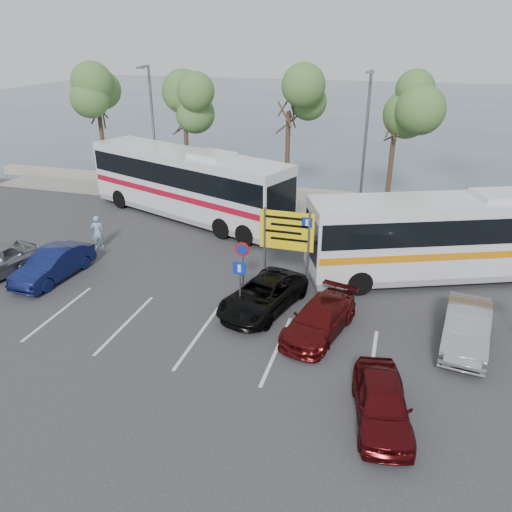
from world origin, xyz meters
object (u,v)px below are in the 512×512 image
(suv_black, at_px, (263,295))
(pedestrian_far, at_px, (425,258))
(direction_sign, at_px, (287,237))
(pedestrian_near, at_px, (98,232))
(car_silver_b, at_px, (466,328))
(coach_bus_left, at_px, (188,186))
(street_lamp_left, at_px, (153,126))
(coach_bus_right, at_px, (451,240))
(car_blue, at_px, (53,264))
(car_red, at_px, (382,403))
(street_lamp_right, at_px, (365,138))
(car_maroon, at_px, (319,319))

(suv_black, bearing_deg, pedestrian_far, 55.26)
(direction_sign, xyz_separation_m, pedestrian_near, (-10.00, 1.80, -1.57))
(car_silver_b, xyz_separation_m, pedestrian_near, (-16.84, 3.88, 0.18))
(coach_bus_left, bearing_deg, car_silver_b, -33.19)
(street_lamp_left, bearing_deg, direction_sign, -43.17)
(suv_black, bearing_deg, pedestrian_near, 175.40)
(street_lamp_left, distance_m, coach_bus_right, 19.07)
(direction_sign, xyz_separation_m, car_blue, (-10.00, -1.70, -1.76))
(direction_sign, distance_m, pedestrian_far, 6.65)
(direction_sign, xyz_separation_m, coach_bus_left, (-7.50, 7.30, -0.54))
(suv_black, height_order, pedestrian_near, pedestrian_near)
(car_red, height_order, suv_black, car_red)
(car_red, bearing_deg, car_silver_b, 51.12)
(street_lamp_right, bearing_deg, street_lamp_left, 180.00)
(coach_bus_right, height_order, car_silver_b, coach_bus_right)
(suv_black, xyz_separation_m, pedestrian_far, (6.03, 5.00, 0.17))
(car_blue, bearing_deg, pedestrian_near, 94.44)
(car_maroon, bearing_deg, coach_bus_left, 147.27)
(direction_sign, height_order, coach_bus_left, coach_bus_left)
(street_lamp_left, bearing_deg, suv_black, -48.86)
(direction_sign, bearing_deg, street_lamp_right, 79.06)
(pedestrian_far, bearing_deg, car_maroon, 137.17)
(coach_bus_left, bearing_deg, coach_bus_right, -15.95)
(street_lamp_left, xyz_separation_m, car_silver_b, (17.84, -12.40, -3.92))
(street_lamp_right, height_order, car_maroon, street_lamp_right)
(coach_bus_right, distance_m, pedestrian_near, 16.59)
(coach_bus_left, xyz_separation_m, coach_bus_right, (14.00, -4.00, -0.12))
(direction_sign, bearing_deg, car_blue, -170.37)
(direction_sign, relative_size, car_maroon, 0.89)
(suv_black, distance_m, pedestrian_far, 7.84)
(car_red, relative_size, suv_black, 0.83)
(coach_bus_right, bearing_deg, car_blue, -163.14)
(coach_bus_left, bearing_deg, street_lamp_right, 17.63)
(car_maroon, distance_m, suv_black, 2.64)
(coach_bus_right, height_order, pedestrian_far, coach_bus_right)
(coach_bus_right, bearing_deg, direction_sign, -153.05)
(car_silver_b, relative_size, pedestrian_near, 2.40)
(pedestrian_far, bearing_deg, street_lamp_right, 14.71)
(street_lamp_right, bearing_deg, car_red, -82.30)
(coach_bus_left, distance_m, suv_black, 11.47)
(car_blue, bearing_deg, car_red, -14.84)
(coach_bus_right, relative_size, suv_black, 2.82)
(direction_sign, distance_m, coach_bus_right, 7.32)
(coach_bus_right, relative_size, car_red, 3.41)
(car_maroon, relative_size, pedestrian_far, 2.58)
(car_silver_b, height_order, pedestrian_near, pedestrian_near)
(coach_bus_left, height_order, car_silver_b, coach_bus_left)
(car_maroon, xyz_separation_m, suv_black, (-2.40, 1.10, 0.02))
(coach_bus_right, xyz_separation_m, suv_black, (-7.00, -5.00, -1.17))
(direction_sign, distance_m, car_red, 8.16)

